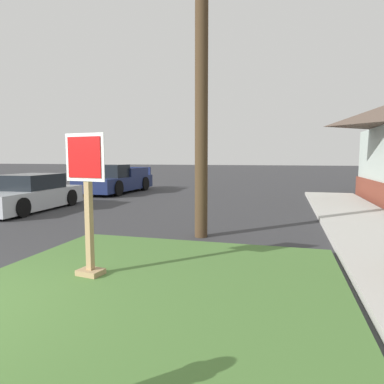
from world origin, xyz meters
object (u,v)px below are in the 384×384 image
Objects in this scene: parked_sedan_silver at (28,195)px; pickup_truck_navy at (115,181)px; manhole_cover at (115,240)px; stop_sign at (88,209)px.

pickup_truck_navy is at bearing 89.08° from parked_sedan_silver.
pickup_truck_navy reaches higher than manhole_cover.
manhole_cover is at bearing -62.14° from pickup_truck_navy.
parked_sedan_silver is 6.14m from pickup_truck_navy.
parked_sedan_silver is at bearing -90.92° from pickup_truck_navy.
pickup_truck_navy is at bearing 116.24° from stop_sign.
pickup_truck_navy is (-4.95, 9.36, 0.61)m from manhole_cover.
manhole_cover is 0.16× the size of parked_sedan_silver.
stop_sign is 13.01m from pickup_truck_navy.
stop_sign reaches higher than manhole_cover.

